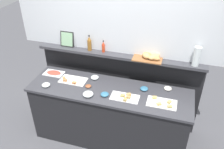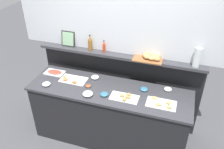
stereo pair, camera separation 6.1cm
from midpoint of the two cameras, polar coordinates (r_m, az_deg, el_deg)
ground_plane at (r=4.25m, az=2.41°, el=-9.07°), size 12.00×12.00×0.00m
buffet_counter at (r=3.52m, az=-0.16°, el=-9.65°), size 2.22×0.66×0.92m
back_ledge_unit at (r=3.77m, az=2.23°, el=-2.61°), size 2.45×0.22×1.24m
upper_wall_panel at (r=3.24m, az=2.85°, el=16.30°), size 3.05×0.08×1.36m
sandwich_platter_side at (r=3.08m, az=3.61°, el=-5.47°), size 0.37×0.19×0.04m
sandwich_platter_rear at (r=3.44m, az=-8.89°, el=-1.25°), size 0.38×0.22×0.04m
sandwich_platter_front at (r=3.04m, az=12.29°, el=-6.81°), size 0.37×0.21×0.04m
cold_cuts_platter at (r=3.66m, az=-13.07°, el=0.49°), size 0.29×0.18×0.02m
glass_bowl_large at (r=3.40m, az=-14.90°, el=-2.24°), size 0.11×0.11×0.05m
glass_bowl_medium at (r=3.44m, az=-3.57°, el=-0.67°), size 0.11×0.11×0.05m
glass_bowl_small at (r=3.12m, az=-5.25°, el=-4.63°), size 0.14×0.14×0.06m
condiment_bowl_cream at (r=3.30m, az=13.72°, el=-3.40°), size 0.10×0.10×0.04m
condiment_bowl_red at (r=3.23m, az=8.18°, el=-3.46°), size 0.11×0.11×0.04m
condiment_bowl_teal at (r=3.28m, az=-5.16°, el=-2.69°), size 0.08×0.08×0.03m
condiment_bowl_dark at (r=3.11m, az=-1.30°, el=-4.72°), size 0.11×0.11×0.04m
hot_sauce_bottle at (r=3.45m, az=-1.41°, el=6.59°), size 0.04×0.04×0.18m
vinegar_bottle_amber at (r=3.50m, az=-4.74°, el=7.39°), size 0.06×0.06×0.24m
bread_basket at (r=3.31m, az=9.79°, el=4.21°), size 0.40×0.29×0.08m
framed_picture at (r=3.66m, az=-9.97°, el=8.39°), size 0.21×0.06×0.23m
water_carafe at (r=3.25m, az=20.16°, el=3.87°), size 0.09×0.09×0.26m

